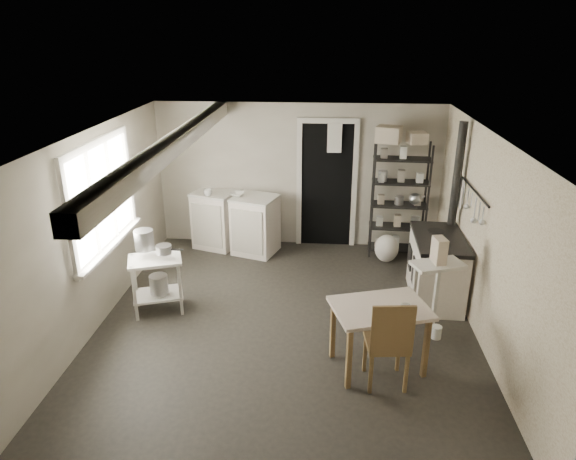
# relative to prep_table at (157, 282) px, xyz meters

# --- Properties ---
(floor) EXTENTS (5.00, 5.00, 0.00)m
(floor) POSITION_rel_prep_table_xyz_m (1.63, -0.17, -0.40)
(floor) COLOR black
(floor) RESTS_ON ground
(ceiling) EXTENTS (5.00, 5.00, 0.00)m
(ceiling) POSITION_rel_prep_table_xyz_m (1.63, -0.17, 1.90)
(ceiling) COLOR white
(ceiling) RESTS_ON wall_back
(wall_back) EXTENTS (4.50, 0.02, 2.30)m
(wall_back) POSITION_rel_prep_table_xyz_m (1.63, 2.33, 0.75)
(wall_back) COLOR #ACA493
(wall_back) RESTS_ON ground
(wall_front) EXTENTS (4.50, 0.02, 2.30)m
(wall_front) POSITION_rel_prep_table_xyz_m (1.63, -2.67, 0.75)
(wall_front) COLOR #ACA493
(wall_front) RESTS_ON ground
(wall_left) EXTENTS (0.02, 5.00, 2.30)m
(wall_left) POSITION_rel_prep_table_xyz_m (-0.62, -0.17, 0.75)
(wall_left) COLOR #ACA493
(wall_left) RESTS_ON ground
(wall_right) EXTENTS (0.02, 5.00, 2.30)m
(wall_right) POSITION_rel_prep_table_xyz_m (3.88, -0.17, 0.75)
(wall_right) COLOR #ACA493
(wall_right) RESTS_ON ground
(window) EXTENTS (0.12, 1.76, 1.28)m
(window) POSITION_rel_prep_table_xyz_m (-0.59, 0.03, 1.10)
(window) COLOR beige
(window) RESTS_ON wall_left
(doorway) EXTENTS (0.96, 0.10, 2.08)m
(doorway) POSITION_rel_prep_table_xyz_m (2.08, 2.30, 0.60)
(doorway) COLOR beige
(doorway) RESTS_ON ground
(ceiling_beam) EXTENTS (0.18, 5.00, 0.18)m
(ceiling_beam) POSITION_rel_prep_table_xyz_m (0.43, -0.17, 1.80)
(ceiling_beam) COLOR beige
(ceiling_beam) RESTS_ON ceiling
(wallpaper_panel) EXTENTS (0.01, 5.00, 2.30)m
(wallpaper_panel) POSITION_rel_prep_table_xyz_m (3.87, -0.17, 0.75)
(wallpaper_panel) COLOR beige
(wallpaper_panel) RESTS_ON wall_right
(utensil_rail) EXTENTS (0.06, 1.20, 0.44)m
(utensil_rail) POSITION_rel_prep_table_xyz_m (3.82, 0.43, 1.15)
(utensil_rail) COLOR silver
(utensil_rail) RESTS_ON wall_right
(prep_table) EXTENTS (0.75, 0.63, 0.73)m
(prep_table) POSITION_rel_prep_table_xyz_m (0.00, 0.00, 0.00)
(prep_table) COLOR beige
(prep_table) RESTS_ON ground
(stockpot) EXTENTS (0.24, 0.24, 0.25)m
(stockpot) POSITION_rel_prep_table_xyz_m (-0.13, 0.07, 0.54)
(stockpot) COLOR silver
(stockpot) RESTS_ON prep_table
(saucepan) EXTENTS (0.21, 0.21, 0.10)m
(saucepan) POSITION_rel_prep_table_xyz_m (0.13, 0.00, 0.45)
(saucepan) COLOR silver
(saucepan) RESTS_ON prep_table
(bucket) EXTENTS (0.28, 0.28, 0.25)m
(bucket) POSITION_rel_prep_table_xyz_m (0.03, -0.03, -0.02)
(bucket) COLOR silver
(bucket) RESTS_ON prep_table
(base_cabinets) EXTENTS (1.52, 1.00, 0.92)m
(base_cabinets) POSITION_rel_prep_table_xyz_m (0.65, 2.01, 0.06)
(base_cabinets) COLOR silver
(base_cabinets) RESTS_ON ground
(mixing_bowl) EXTENTS (0.35, 0.35, 0.07)m
(mixing_bowl) POSITION_rel_prep_table_xyz_m (0.70, 1.94, 0.55)
(mixing_bowl) COLOR silver
(mixing_bowl) RESTS_ON base_cabinets
(counter_cup) EXTENTS (0.15, 0.15, 0.10)m
(counter_cup) POSITION_rel_prep_table_xyz_m (0.25, 1.90, 0.57)
(counter_cup) COLOR silver
(counter_cup) RESTS_ON base_cabinets
(shelf_rack) EXTENTS (0.86, 0.36, 1.79)m
(shelf_rack) POSITION_rel_prep_table_xyz_m (3.19, 1.97, 0.55)
(shelf_rack) COLOR black
(shelf_rack) RESTS_ON ground
(shelf_jar) EXTENTS (0.09, 0.09, 0.17)m
(shelf_jar) POSITION_rel_prep_table_xyz_m (2.90, 1.92, 0.96)
(shelf_jar) COLOR silver
(shelf_jar) RESTS_ON shelf_rack
(storage_box_a) EXTENTS (0.42, 0.39, 0.24)m
(storage_box_a) POSITION_rel_prep_table_xyz_m (2.96, 1.97, 1.61)
(storage_box_a) COLOR beige
(storage_box_a) RESTS_ON shelf_rack
(storage_box_b) EXTENTS (0.29, 0.28, 0.16)m
(storage_box_b) POSITION_rel_prep_table_xyz_m (3.37, 1.93, 1.59)
(storage_box_b) COLOR beige
(storage_box_b) RESTS_ON shelf_rack
(stove) EXTENTS (0.65, 1.13, 0.88)m
(stove) POSITION_rel_prep_table_xyz_m (3.54, 0.58, 0.04)
(stove) COLOR silver
(stove) RESTS_ON ground
(stovepipe) EXTENTS (0.12, 0.12, 1.32)m
(stovepipe) POSITION_rel_prep_table_xyz_m (3.76, 1.00, 1.19)
(stovepipe) COLOR black
(stovepipe) RESTS_ON stove
(side_ledge) EXTENTS (0.65, 0.49, 0.89)m
(side_ledge) POSITION_rel_prep_table_xyz_m (3.36, -0.23, 0.03)
(side_ledge) COLOR beige
(side_ledge) RESTS_ON ground
(oats_box) EXTENTS (0.16, 0.22, 0.30)m
(oats_box) POSITION_rel_prep_table_xyz_m (3.36, -0.21, 0.61)
(oats_box) COLOR beige
(oats_box) RESTS_ON side_ledge
(work_table) EXTENTS (1.11, 0.92, 0.73)m
(work_table) POSITION_rel_prep_table_xyz_m (2.66, -0.96, -0.02)
(work_table) COLOR beige
(work_table) RESTS_ON ground
(table_cup) EXTENTS (0.13, 0.13, 0.10)m
(table_cup) POSITION_rel_prep_table_xyz_m (2.90, -1.07, 0.41)
(table_cup) COLOR silver
(table_cup) RESTS_ON work_table
(chair) EXTENTS (0.45, 0.47, 0.99)m
(chair) POSITION_rel_prep_table_xyz_m (2.72, -1.20, 0.08)
(chair) COLOR brown
(chair) RESTS_ON ground
(flour_sack) EXTENTS (0.40, 0.35, 0.44)m
(flour_sack) POSITION_rel_prep_table_xyz_m (3.03, 1.70, -0.16)
(flour_sack) COLOR beige
(flour_sack) RESTS_ON ground
(floor_crock) EXTENTS (0.16, 0.16, 0.15)m
(floor_crock) POSITION_rel_prep_table_xyz_m (3.40, -0.37, -0.33)
(floor_crock) COLOR silver
(floor_crock) RESTS_ON ground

